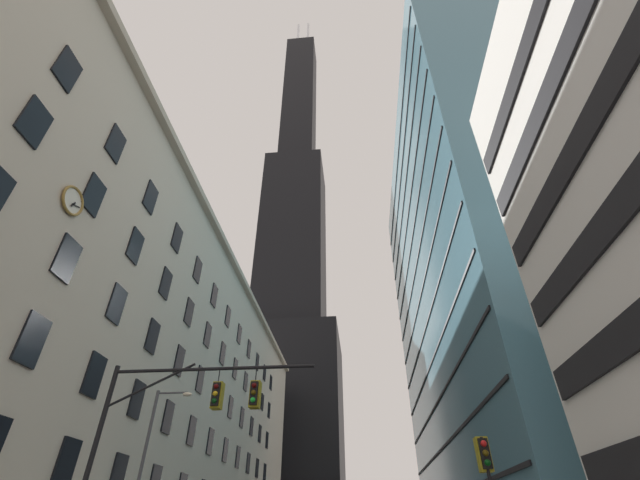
% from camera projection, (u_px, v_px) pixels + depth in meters
% --- Properties ---
extents(station_building, '(14.23, 72.43, 27.82)m').
position_uv_depth(station_building, '(163.00, 388.00, 43.78)').
color(station_building, beige).
rests_on(station_building, ground).
extents(dark_skyscraper, '(26.23, 26.23, 202.38)m').
position_uv_depth(dark_skyscraper, '(292.00, 279.00, 117.03)').
color(dark_skyscraper, black).
rests_on(dark_skyscraper, ground).
extents(glass_office_midrise, '(14.65, 46.82, 52.74)m').
position_uv_depth(glass_office_midrise, '(477.00, 281.00, 50.15)').
color(glass_office_midrise, teal).
rests_on(glass_office_midrise, ground).
extents(traffic_signal_mast, '(8.68, 0.63, 7.05)m').
position_uv_depth(traffic_signal_mast, '(185.00, 414.00, 16.25)').
color(traffic_signal_mast, black).
rests_on(traffic_signal_mast, sidewalk_left).
extents(traffic_light_near_right, '(0.40, 0.63, 3.83)m').
position_uv_depth(traffic_light_near_right, '(486.00, 462.00, 13.46)').
color(traffic_light_near_right, black).
rests_on(traffic_light_near_right, sidewalk_right).
extents(street_lamppost, '(2.14, 0.32, 7.87)m').
position_uv_depth(street_lamppost, '(150.00, 453.00, 21.85)').
color(street_lamppost, '#47474C').
rests_on(street_lamppost, sidewalk_left).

